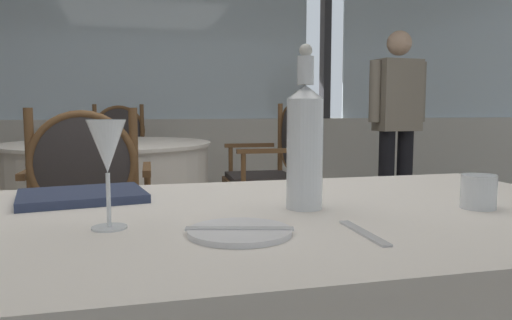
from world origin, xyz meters
The scene contains 13 objects.
window_wall_far centered at (0.00, 3.46, 1.17)m, with size 11.71×0.14×2.94m.
side_plate centered at (-0.07, -0.87, 0.74)m, with size 0.18×0.18×0.01m, color white.
butter_knife centered at (-0.07, -0.87, 0.75)m, with size 0.19×0.02×0.00m, color silver.
dinner_fork centered at (0.14, -0.92, 0.74)m, with size 0.17×0.02×0.00m, color silver.
water_bottle centered at (0.12, -0.69, 0.88)m, with size 0.08×0.08×0.35m.
wine_glass centered at (-0.29, -0.77, 0.88)m, with size 0.07×0.07×0.20m.
water_tumbler centered at (0.49, -0.78, 0.78)m, with size 0.07×0.07×0.07m, color white.
menu_book centered at (-0.36, -0.46, 0.75)m, with size 0.28×0.22×0.02m, color #2D3856.
background_table_0 centered at (-0.40, 1.61, 0.37)m, with size 1.33×1.33×0.74m.
dining_chair_0_1 centered at (-0.43, 0.51, 0.56)m, with size 0.55×0.48×0.96m.
dining_chair_0_2 centered at (0.70, 1.57, 0.58)m, with size 0.48×0.55×0.99m.
dining_chair_0_3 centered at (-0.36, 2.70, 0.58)m, with size 0.55×0.48×1.00m.
diner_person_0 centered at (1.89, 1.96, 0.90)m, with size 0.53×0.23×1.59m.
Camera 1 is at (-0.25, -1.69, 0.96)m, focal length 34.45 mm.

